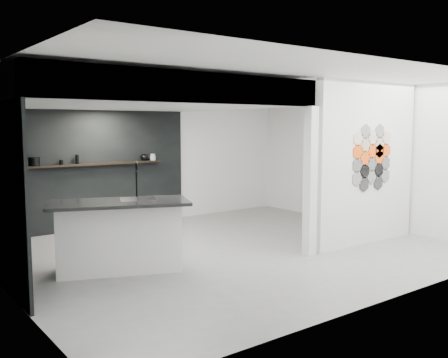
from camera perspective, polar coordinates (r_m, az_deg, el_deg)
The scene contains 16 objects.
floor at distance 8.35m, azimuth 0.69°, elevation -8.13°, with size 7.00×6.00×0.01m, color slate.
partition_panel at distance 9.00m, azimuth 16.01°, elevation 1.75°, with size 2.45×0.15×2.80m, color silver.
bay_clad_back at distance 10.10m, azimuth -15.65°, elevation 0.94°, with size 4.40×0.04×2.35m, color black.
bulkhead at distance 8.26m, azimuth -10.89°, elevation 9.48°, with size 4.40×4.00×0.40m, color silver.
corner_column at distance 7.94m, azimuth 9.83°, elevation -0.30°, with size 0.16×0.16×2.35m, color silver.
fascia_beam at distance 6.60m, azimuth -3.42°, elevation 10.43°, with size 4.40×0.16×0.40m, color silver.
wall_basin at distance 7.50m, azimuth -23.38°, elevation -3.61°, with size 0.40×0.60×0.12m, color silver.
display_shelf at distance 10.02m, azimuth -14.92°, elevation 1.64°, with size 3.00×0.15×0.04m, color black.
kitchen_island at distance 7.22m, azimuth -11.88°, elevation -6.26°, with size 2.09×1.50×1.54m.
stockpot at distance 9.67m, azimuth -20.86°, elevation 1.88°, with size 0.20×0.20×0.16m, color black.
kettle at distance 10.50m, azimuth -9.08°, elevation 2.47°, with size 0.17×0.17×0.14m, color black.
glass_bowl at distance 10.60m, azimuth -8.14°, elevation 2.38°, with size 0.13×0.13×0.09m, color gray.
glass_vase at distance 10.60m, azimuth -8.14°, elevation 2.50°, with size 0.10×0.10×0.14m, color gray.
bottle_dark at distance 9.92m, azimuth -16.44°, elevation 2.17°, with size 0.07×0.07×0.18m, color black.
utensil_cup at distance 9.82m, azimuth -18.11°, elevation 1.83°, with size 0.07×0.07×0.09m, color black.
hex_tile_cluster at distance 8.96m, azimuth 16.60°, elevation 2.39°, with size 1.04×0.02×1.16m.
Camera 1 is at (-4.93, -6.41, 2.06)m, focal length 40.00 mm.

